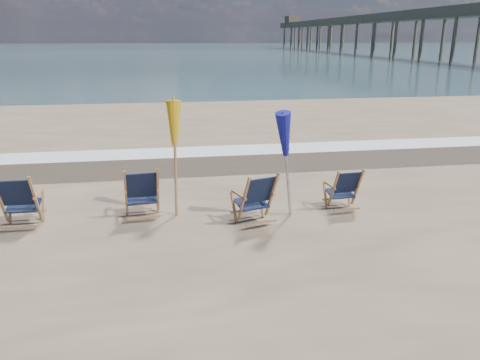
{
  "coord_description": "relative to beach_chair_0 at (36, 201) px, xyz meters",
  "views": [
    {
      "loc": [
        -1.35,
        -6.05,
        3.48
      ],
      "look_at": [
        0.0,
        2.2,
        0.9
      ],
      "focal_mm": 35.0,
      "sensor_mm": 36.0,
      "label": 1
    }
  ],
  "objects": [
    {
      "name": "ocean",
      "position": [
        3.78,
        125.37,
        -0.55
      ],
      "size": [
        400.0,
        400.0,
        0.0
      ],
      "primitive_type": "plane",
      "color": "#37555B",
      "rests_on": "ground"
    },
    {
      "name": "surf_foam",
      "position": [
        3.78,
        5.67,
        -0.55
      ],
      "size": [
        200.0,
        1.4,
        0.01
      ],
      "primitive_type": "cube",
      "color": "silver",
      "rests_on": "ground"
    },
    {
      "name": "wet_sand_strip",
      "position": [
        3.78,
        4.17,
        -0.55
      ],
      "size": [
        200.0,
        2.6,
        0.0
      ],
      "primitive_type": "cube",
      "color": "#42362A",
      "rests_on": "ground"
    },
    {
      "name": "beach_chair_0",
      "position": [
        0.0,
        0.0,
        0.0
      ],
      "size": [
        0.71,
        0.8,
        1.1
      ],
      "primitive_type": null,
      "rotation": [
        0.0,
        0.0,
        3.13
      ],
      "color": "#111832",
      "rests_on": "ground"
    },
    {
      "name": "beach_chair_1",
      "position": [
        2.24,
        0.14,
        -0.0
      ],
      "size": [
        0.77,
        0.85,
        1.09
      ],
      "primitive_type": null,
      "rotation": [
        0.0,
        0.0,
        3.23
      ],
      "color": "#111832",
      "rests_on": "ground"
    },
    {
      "name": "beach_chair_2",
      "position": [
        4.4,
        -0.45,
        -0.01
      ],
      "size": [
        0.89,
        0.95,
        1.08
      ],
      "primitive_type": null,
      "rotation": [
        0.0,
        0.0,
        3.44
      ],
      "color": "#111832",
      "rests_on": "ground"
    },
    {
      "name": "beach_chair_3",
      "position": [
        6.29,
        -0.08,
        -0.07
      ],
      "size": [
        0.66,
        0.73,
        0.96
      ],
      "primitive_type": null,
      "rotation": [
        0.0,
        0.0,
        3.21
      ],
      "color": "#111832",
      "rests_on": "ground"
    },
    {
      "name": "umbrella_yellow",
      "position": [
        2.61,
        0.32,
        1.2
      ],
      "size": [
        0.3,
        0.3,
        2.28
      ],
      "color": "#9D6E46",
      "rests_on": "ground"
    },
    {
      "name": "umbrella_blue",
      "position": [
        4.73,
        -0.28,
        1.12
      ],
      "size": [
        0.3,
        0.3,
        2.19
      ],
      "color": "#A5A5AD",
      "rests_on": "ground"
    },
    {
      "name": "fishing_pier",
      "position": [
        41.78,
        71.37,
        4.1
      ],
      "size": [
        4.4,
        140.0,
        9.3
      ],
      "primitive_type": null,
      "color": "brown",
      "rests_on": "ground"
    }
  ]
}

